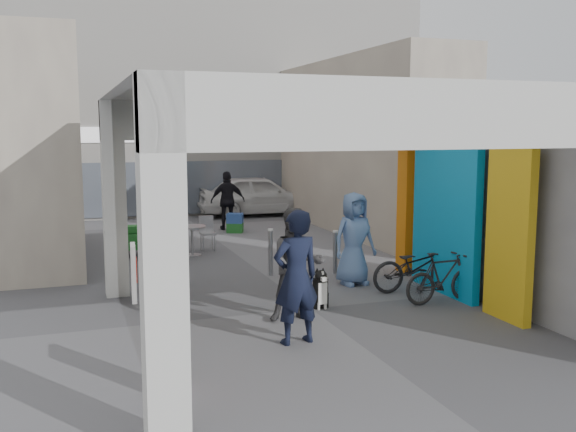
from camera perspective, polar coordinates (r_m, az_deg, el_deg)
name	(u,v)px	position (r m, az deg, el deg)	size (l,w,h in m)	color
ground	(311,309)	(10.91, 2.03, -8.23)	(90.00, 90.00, 0.00)	#59595F
arcade_canopy	(363,175)	(9.97, 6.70, 3.67)	(6.40, 6.45, 6.40)	beige
far_building	(172,101)	(24.09, -10.23, 10.01)	(18.00, 4.08, 8.00)	white
plaza_bldg_left	(35,149)	(17.29, -21.59, 5.57)	(2.00, 9.00, 5.00)	#B2A893
plaza_bldg_right	(361,146)	(19.17, 6.54, 6.23)	(2.00, 9.00, 5.00)	#B2A893
bollard_left	(181,259)	(12.72, -9.52, -3.76)	(0.09, 0.09, 0.97)	gray
bollard_center	(271,253)	(13.22, -1.55, -3.26)	(0.09, 0.09, 0.95)	gray
bollard_right	(335,252)	(13.44, 4.22, -3.25)	(0.09, 0.09, 0.88)	gray
advert_board_near	(173,352)	(7.51, -10.20, -11.81)	(0.11, 0.55, 1.00)	white
advert_board_far	(134,272)	(11.62, -13.55, -4.87)	(0.14, 0.55, 1.00)	white
cafe_set	(186,241)	(15.70, -9.09, -2.23)	(1.41, 1.14, 0.85)	#9E9DA2
produce_stand	(146,244)	(15.68, -12.47, -2.41)	(1.08, 0.58, 0.71)	black
crate_stack	(235,223)	(18.70, -4.74, -0.62)	(0.55, 0.50, 0.56)	#18561F
border_collie	(319,291)	(10.91, 2.79, -6.72)	(0.26, 0.50, 0.70)	black
man_with_dog	(296,277)	(8.99, 0.73, -5.45)	(0.69, 0.46, 1.90)	black
man_back_turned	(297,265)	(10.03, 0.79, -4.39)	(0.87, 0.68, 1.79)	#3F3E41
man_elderly	(354,239)	(12.44, 5.90, -2.01)	(0.88, 0.57, 1.80)	#5F81B9
man_crates	(228,201)	(19.16, -5.38, 1.36)	(1.02, 0.43, 1.75)	black
bicycle_front	(417,266)	(12.19, 11.39, -4.39)	(0.62, 1.79, 0.94)	black
bicycle_rear	(443,277)	(11.46, 13.64, -5.33)	(0.43, 1.51, 0.90)	black
white_van	(259,195)	(22.31, -2.64, 1.88)	(1.68, 4.17, 1.42)	silver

